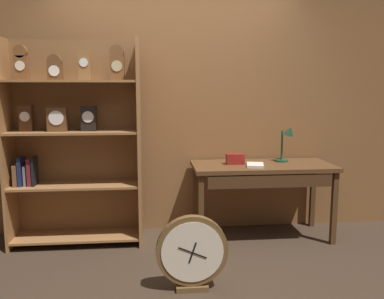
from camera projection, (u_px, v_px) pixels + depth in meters
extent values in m
plane|color=#3D2D21|center=(186.00, 287.00, 3.03)|extent=(10.00, 10.00, 0.00)
cube|color=brown|center=(175.00, 109.00, 4.16)|extent=(4.80, 0.05, 2.60)
cube|color=#9E6B3D|center=(7.00, 145.00, 3.68)|extent=(0.02, 0.37, 1.97)
cube|color=#9E6B3D|center=(139.00, 144.00, 3.79)|extent=(0.03, 0.37, 1.97)
cube|color=brown|center=(78.00, 142.00, 3.91)|extent=(1.25, 0.01, 1.97)
cube|color=#9E6B3D|center=(78.00, 236.00, 3.87)|extent=(1.20, 0.35, 0.02)
cube|color=#9E6B3D|center=(76.00, 185.00, 3.79)|extent=(1.20, 0.35, 0.02)
cube|color=#9E6B3D|center=(74.00, 132.00, 3.72)|extent=(1.20, 0.35, 0.02)
cube|color=#9E6B3D|center=(71.00, 81.00, 3.65)|extent=(1.20, 0.35, 0.02)
cube|color=brown|center=(21.00, 68.00, 3.61)|extent=(0.11, 0.08, 0.22)
cylinder|color=brown|center=(20.00, 52.00, 3.59)|extent=(0.11, 0.08, 0.11)
cylinder|color=silver|center=(20.00, 66.00, 3.56)|extent=(0.09, 0.01, 0.09)
cube|color=#472816|center=(26.00, 118.00, 3.68)|extent=(0.12, 0.07, 0.24)
cylinder|color=silver|center=(24.00, 117.00, 3.64)|extent=(0.09, 0.01, 0.09)
cube|color=brown|center=(55.00, 72.00, 3.63)|extent=(0.13, 0.08, 0.14)
cylinder|color=brown|center=(55.00, 62.00, 3.62)|extent=(0.13, 0.08, 0.13)
cylinder|color=white|center=(54.00, 71.00, 3.58)|extent=(0.10, 0.01, 0.10)
cube|color=brown|center=(57.00, 119.00, 3.67)|extent=(0.18, 0.09, 0.22)
cylinder|color=white|center=(56.00, 118.00, 3.61)|extent=(0.13, 0.01, 0.13)
cube|color=olive|center=(85.00, 65.00, 3.61)|extent=(0.10, 0.09, 0.27)
cylinder|color=white|center=(83.00, 62.00, 3.56)|extent=(0.08, 0.01, 0.08)
cube|color=black|center=(89.00, 119.00, 3.72)|extent=(0.14, 0.09, 0.23)
cylinder|color=silver|center=(88.00, 117.00, 3.66)|extent=(0.11, 0.01, 0.11)
cube|color=brown|center=(117.00, 68.00, 3.68)|extent=(0.13, 0.10, 0.22)
cylinder|color=brown|center=(117.00, 52.00, 3.66)|extent=(0.13, 0.10, 0.13)
cylinder|color=#C6B78C|center=(117.00, 66.00, 3.62)|extent=(0.10, 0.01, 0.10)
cube|color=brown|center=(17.00, 175.00, 3.71)|extent=(0.04, 0.15, 0.20)
cube|color=#19234C|center=(21.00, 171.00, 3.72)|extent=(0.03, 0.16, 0.27)
cube|color=slate|center=(26.00, 175.00, 3.74)|extent=(0.02, 0.15, 0.19)
cube|color=maroon|center=(30.00, 172.00, 3.72)|extent=(0.04, 0.12, 0.26)
cube|color=black|center=(35.00, 171.00, 3.73)|extent=(0.02, 0.16, 0.27)
cube|color=brown|center=(262.00, 166.00, 3.96)|extent=(1.40, 0.62, 0.04)
cube|color=#50321B|center=(201.00, 212.00, 3.70)|extent=(0.05, 0.05, 0.72)
cube|color=#50321B|center=(334.00, 208.00, 3.83)|extent=(0.05, 0.05, 0.72)
cube|color=#50321B|center=(195.00, 197.00, 4.22)|extent=(0.05, 0.05, 0.72)
cube|color=#50321B|center=(313.00, 194.00, 4.34)|extent=(0.05, 0.05, 0.72)
cube|color=#472C18|center=(270.00, 181.00, 3.69)|extent=(1.19, 0.03, 0.12)
cylinder|color=#1E472D|center=(281.00, 160.00, 4.11)|extent=(0.14, 0.14, 0.02)
cylinder|color=#1E472D|center=(282.00, 145.00, 4.09)|extent=(0.02, 0.02, 0.30)
cone|color=#1E472D|center=(290.00, 131.00, 4.02)|extent=(0.14, 0.16, 0.12)
cube|color=maroon|center=(235.00, 159.00, 3.95)|extent=(0.18, 0.09, 0.11)
cube|color=silver|center=(255.00, 165.00, 3.84)|extent=(0.21, 0.25, 0.02)
cube|color=brown|center=(192.00, 287.00, 2.98)|extent=(0.24, 0.11, 0.04)
cylinder|color=brown|center=(192.00, 251.00, 2.94)|extent=(0.54, 0.06, 0.54)
cylinder|color=silver|center=(193.00, 252.00, 2.91)|extent=(0.47, 0.01, 0.47)
cube|color=black|center=(193.00, 253.00, 2.90)|extent=(0.06, 0.01, 0.16)
cube|color=black|center=(193.00, 253.00, 2.90)|extent=(0.21, 0.01, 0.10)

